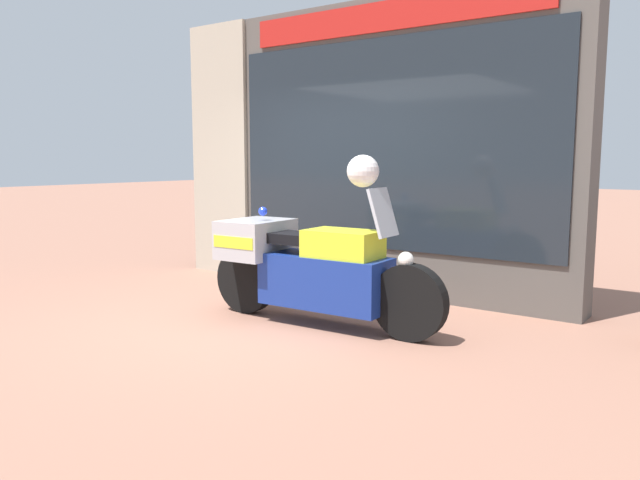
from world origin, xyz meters
TOP-DOWN VIEW (x-y plane):
  - ground_plane at (0.00, 0.00)m, footprint 60.00×60.00m
  - shop_building at (-0.41, 2.00)m, footprint 5.26×0.55m
  - window_display at (0.41, 2.03)m, footprint 3.83×0.30m
  - paramedic_motorcycle at (0.46, 0.32)m, footprint 2.52×0.73m
  - white_helmet at (1.06, 0.35)m, footprint 0.29×0.29m

SIDE VIEW (x-z plane):
  - ground_plane at x=0.00m, z-range 0.00..0.00m
  - window_display at x=0.41m, z-range -0.52..1.47m
  - paramedic_motorcycle at x=0.46m, z-range -0.10..1.22m
  - white_helmet at x=1.06m, z-range 1.32..1.61m
  - shop_building at x=-0.41m, z-range 0.01..3.35m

